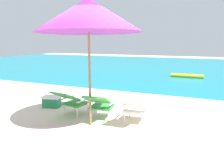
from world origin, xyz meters
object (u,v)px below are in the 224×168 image
at_px(cooler_box, 52,101).
at_px(swim_buoy, 187,76).
at_px(lounge_chair_center, 100,104).
at_px(lounge_chair_right, 134,107).
at_px(lounge_chair_left, 71,100).
at_px(beach_umbrella_center, 88,15).

bearing_deg(cooler_box, swim_buoy, 65.38).
bearing_deg(cooler_box, lounge_chair_center, -13.70).
bearing_deg(lounge_chair_right, swim_buoy, 85.19).
distance_m(lounge_chair_left, lounge_chair_center, 0.78).
bearing_deg(lounge_chair_left, cooler_box, 155.60).
distance_m(swim_buoy, cooler_box, 7.52).
height_order(lounge_chair_center, cooler_box, lounge_chair_center).
xyz_separation_m(lounge_chair_left, lounge_chair_right, (1.60, 0.07, 0.00)).
height_order(lounge_chair_center, beach_umbrella_center, beach_umbrella_center).
bearing_deg(lounge_chair_center, beach_umbrella_center, -99.03).
height_order(swim_buoy, beach_umbrella_center, beach_umbrella_center).
xyz_separation_m(lounge_chair_right, cooler_box, (-2.53, 0.35, -0.24)).
height_order(swim_buoy, lounge_chair_center, lounge_chair_center).
xyz_separation_m(lounge_chair_left, lounge_chair_center, (0.78, 0.01, 0.00)).
distance_m(lounge_chair_right, cooler_box, 2.56).
relative_size(lounge_chair_left, beach_umbrella_center, 0.31).
bearing_deg(beach_umbrella_center, cooler_box, 155.19).
distance_m(lounge_chair_center, beach_umbrella_center, 1.97).
bearing_deg(lounge_chair_center, lounge_chair_left, -179.63).
relative_size(swim_buoy, lounge_chair_center, 1.71).
bearing_deg(cooler_box, beach_umbrella_center, -24.81).
relative_size(beach_umbrella_center, cooler_box, 5.78).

